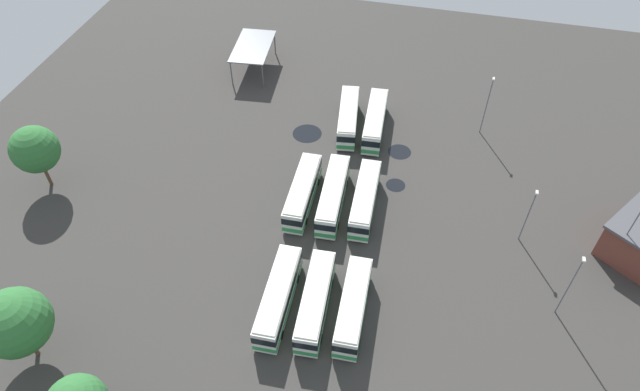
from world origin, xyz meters
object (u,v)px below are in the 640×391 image
object	(u,v)px
bus_row1_slot2	(303,192)
tree_northwest	(35,149)
tree_northeast	(15,323)
bus_row0_slot2	(278,297)
bus_row1_slot1	(333,195)
maintenance_shelter	(253,47)
lamp_post_mid_lot	(627,235)
bus_row2_slot0	(375,121)
lamp_post_by_building	(570,285)
bus_row1_slot0	(365,199)
bus_row0_slot0	(353,306)
bus_row2_slot1	(348,117)
bus_row0_slot1	(315,301)
lamp_post_near_entrance	(528,214)
lamp_post_far_corner	(487,104)

from	to	relation	value
bus_row1_slot2	tree_northwest	xyz separation A→B (m)	(-4.74, 33.02, 4.16)
bus_row1_slot2	tree_northeast	distance (m)	33.96
bus_row0_slot2	bus_row1_slot1	size ratio (longest dim) A/B	0.98
maintenance_shelter	lamp_post_mid_lot	distance (m)	59.84
bus_row1_slot1	bus_row1_slot2	distance (m)	3.82
bus_row2_slot0	lamp_post_by_building	world-z (taller)	lamp_post_by_building
bus_row0_slot2	bus_row1_slot0	world-z (taller)	same
bus_row0_slot0	maintenance_shelter	distance (m)	49.49
bus_row2_slot0	lamp_post_by_building	size ratio (longest dim) A/B	1.27
bus_row0_slot2	bus_row2_slot1	bearing A→B (deg)	-1.50
bus_row0_slot0	bus_row2_slot1	distance (m)	31.82
bus_row0_slot0	bus_row1_slot0	size ratio (longest dim) A/B	0.96
bus_row0_slot1	bus_row1_slot2	bearing A→B (deg)	19.93
maintenance_shelter	bus_row2_slot1	bearing A→B (deg)	-122.30
tree_northwest	tree_northeast	world-z (taller)	tree_northeast
bus_row2_slot0	bus_row0_slot2	bearing A→B (deg)	171.56
bus_row2_slot0	lamp_post_by_building	xyz separation A→B (m)	(-25.39, -24.16, 3.19)
bus_row0_slot2	tree_northwest	bearing A→B (deg)	72.63
bus_row1_slot0	lamp_post_mid_lot	distance (m)	29.32
bus_row0_slot0	maintenance_shelter	xyz separation A→B (m)	(42.52, 25.25, 2.11)
bus_row2_slot1	lamp_post_near_entrance	xyz separation A→B (m)	(-15.77, -24.26, 2.59)
bus_row2_slot0	maintenance_shelter	distance (m)	24.93
bus_row0_slot0	lamp_post_by_building	bearing A→B (deg)	-74.67
lamp_post_near_entrance	lamp_post_far_corner	bearing A→B (deg)	15.84
bus_row0_slot1	tree_northwest	xyz separation A→B (m)	(10.41, 38.51, 4.16)
bus_row0_slot1	bus_row2_slot1	size ratio (longest dim) A/B	1.00
lamp_post_mid_lot	bus_row0_slot0	bearing A→B (deg)	117.31
lamp_post_far_corner	bus_row2_slot0	bearing A→B (deg)	102.94
bus_row0_slot0	bus_row1_slot2	world-z (taller)	same
bus_row0_slot2	tree_northwest	distance (m)	36.48
bus_row1_slot1	bus_row2_slot0	size ratio (longest dim) A/B	1.02
bus_row1_slot2	lamp_post_by_building	world-z (taller)	lamp_post_by_building
bus_row2_slot1	tree_northeast	size ratio (longest dim) A/B	1.24
bus_row2_slot0	bus_row0_slot1	bearing A→B (deg)	178.53
lamp_post_near_entrance	lamp_post_mid_lot	bearing A→B (deg)	-96.05
bus_row1_slot2	lamp_post_near_entrance	bearing A→B (deg)	-89.07
maintenance_shelter	tree_northeast	bearing A→B (deg)	175.02
maintenance_shelter	lamp_post_mid_lot	bearing A→B (deg)	-118.28
bus_row0_slot0	lamp_post_far_corner	bearing A→B (deg)	-18.72
bus_row1_slot1	tree_northwest	size ratio (longest dim) A/B	1.33
bus_row2_slot1	lamp_post_by_building	size ratio (longest dim) A/B	1.24
bus_row0_slot1	bus_row0_slot2	size ratio (longest dim) A/B	0.98
lamp_post_far_corner	bus_row2_slot1	bearing A→B (deg)	100.66
bus_row1_slot0	tree_northwest	xyz separation A→B (m)	(-5.44, 40.81, 4.16)
bus_row0_slot1	bus_row1_slot1	world-z (taller)	same
bus_row2_slot0	lamp_post_mid_lot	xyz separation A→B (m)	(-16.97, -30.60, 3.13)
bus_row1_slot1	lamp_post_by_building	size ratio (longest dim) A/B	1.30
lamp_post_by_building	bus_row1_slot0	bearing A→B (deg)	66.68
lamp_post_by_building	maintenance_shelter	bearing A→B (deg)	51.51
lamp_post_mid_lot	bus_row0_slot2	bearing A→B (deg)	112.86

